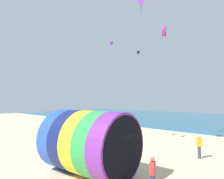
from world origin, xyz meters
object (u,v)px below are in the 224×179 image
giant_inflatable_tube (89,142)px  kite_black_parafoil (138,52)px  kite_purple_delta (141,3)px  beach_flag (84,129)px  kite_purple_parafoil (111,43)px  bystander_near_water (199,146)px  kite_magenta_box (164,31)px  kite_handler (153,174)px

giant_inflatable_tube → kite_black_parafoil: 22.26m
kite_purple_delta → beach_flag: kite_purple_delta is taller
kite_purple_parafoil → kite_black_parafoil: kite_black_parafoil is taller
kite_purple_parafoil → kite_purple_delta: (3.75, 0.19, 3.12)m
kite_black_parafoil → bystander_near_water: size_ratio=0.75×
giant_inflatable_tube → kite_purple_parafoil: size_ratio=5.38×
bystander_near_water → beach_flag: 9.13m
kite_purple_parafoil → beach_flag: bearing=-74.5°
giant_inflatable_tube → kite_magenta_box: size_ratio=4.82×
kite_magenta_box → kite_black_parafoil: size_ratio=0.86×
kite_purple_parafoil → beach_flag: 9.85m
giant_inflatable_tube → bystander_near_water: (3.53, 7.79, -0.95)m
giant_inflatable_tube → kite_purple_parafoil: bearing=125.5°
kite_purple_parafoil → kite_black_parafoil: (-3.84, 10.12, 1.37)m
kite_black_parafoil → kite_magenta_box: bearing=-33.8°
bystander_near_water → kite_purple_delta: bearing=-179.1°
bystander_near_water → beach_flag: bearing=-146.5°
kite_purple_delta → kite_magenta_box: bearing=94.9°
kite_purple_parafoil → kite_purple_delta: bearing=2.9°
giant_inflatable_tube → beach_flag: giant_inflatable_tube is taller
giant_inflatable_tube → bystander_near_water: giant_inflatable_tube is taller
kite_purple_parafoil → beach_flag: (1.32, -4.74, -8.54)m
kite_purple_delta → beach_flag: size_ratio=0.59×
bystander_near_water → kite_black_parafoil: bearing=142.3°
kite_magenta_box → kite_purple_parafoil: bearing=-121.9°
kite_black_parafoil → beach_flag: bearing=-70.9°
kite_magenta_box → beach_flag: kite_magenta_box is taller
giant_inflatable_tube → kite_magenta_box: bearing=99.0°
kite_handler → bystander_near_water: (-0.42, 7.14, 0.08)m
giant_inflatable_tube → beach_flag: (-4.04, 2.78, 0.08)m
kite_handler → beach_flag: bearing=165.1°
kite_magenta_box → beach_flag: bearing=-101.2°
giant_inflatable_tube → kite_black_parafoil: (-9.20, 17.63, 9.99)m
kite_handler → kite_magenta_box: bearing=116.1°
kite_handler → beach_flag: (-7.99, 2.13, 1.11)m
giant_inflatable_tube → bystander_near_water: 8.60m
giant_inflatable_tube → kite_handler: giant_inflatable_tube is taller
kite_handler → kite_purple_delta: size_ratio=1.26×
kite_magenta_box → bystander_near_water: size_ratio=0.65×
kite_magenta_box → kite_purple_delta: kite_purple_delta is taller
kite_black_parafoil → beach_flag: kite_black_parafoil is taller
kite_magenta_box → kite_purple_parafoil: kite_magenta_box is taller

